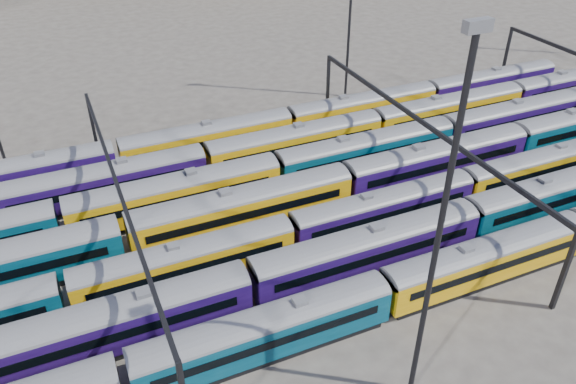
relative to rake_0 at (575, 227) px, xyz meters
name	(u,v)px	position (x,y,z in m)	size (l,w,h in m)	color
ground	(329,207)	(-16.99, 15.00, -2.57)	(500.00, 500.00, 0.00)	#3F3A35
rake_0	(575,227)	(0.00, 0.00, 0.00)	(119.28, 2.91, 4.89)	black
rake_1	(368,246)	(-18.56, 5.00, 0.20)	(149.87, 3.13, 5.28)	black
rake_2	(384,205)	(-13.81, 10.00, -0.09)	(95.93, 2.81, 4.72)	black
rake_3	(437,158)	(-4.09, 15.00, 0.28)	(154.26, 3.22, 5.43)	black
rake_4	(277,168)	(-20.62, 20.00, 0.20)	(128.45, 3.13, 5.28)	black
rake_5	(376,123)	(-5.57, 25.00, 0.18)	(127.28, 3.10, 5.23)	black
rake_6	(208,136)	(-25.09, 30.00, 0.09)	(102.61, 3.01, 5.06)	black
gantry_1	(119,196)	(-36.99, 15.00, 4.22)	(0.35, 40.35, 8.03)	black
gantry_2	(419,130)	(-6.99, 15.00, 4.22)	(0.35, 40.35, 8.03)	black
mast_2	(440,229)	(-21.99, -7.00, 11.40)	(1.40, 0.50, 25.60)	black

